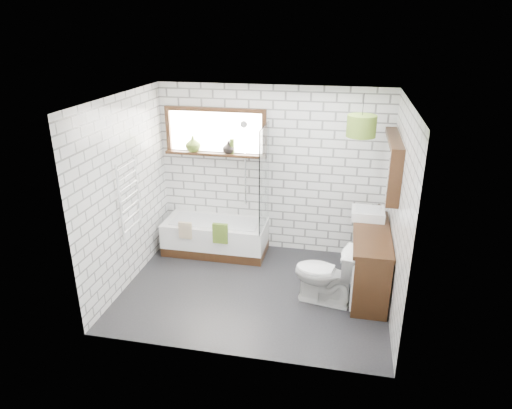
% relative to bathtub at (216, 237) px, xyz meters
% --- Properties ---
extents(floor, '(3.40, 2.60, 0.01)m').
position_rel_bathtub_xyz_m(floor, '(0.81, -0.96, -0.25)').
color(floor, black).
rests_on(floor, ground).
extents(ceiling, '(3.40, 2.60, 0.01)m').
position_rel_bathtub_xyz_m(ceiling, '(0.81, -0.96, 2.26)').
color(ceiling, white).
rests_on(ceiling, ground).
extents(wall_back, '(3.40, 0.01, 2.50)m').
position_rel_bathtub_xyz_m(wall_back, '(0.81, 0.35, 1.00)').
color(wall_back, white).
rests_on(wall_back, ground).
extents(wall_front, '(3.40, 0.01, 2.50)m').
position_rel_bathtub_xyz_m(wall_front, '(0.81, -2.26, 1.00)').
color(wall_front, white).
rests_on(wall_front, ground).
extents(wall_left, '(0.01, 2.60, 2.50)m').
position_rel_bathtub_xyz_m(wall_left, '(-0.90, -0.96, 1.00)').
color(wall_left, white).
rests_on(wall_left, ground).
extents(wall_right, '(0.01, 2.60, 2.50)m').
position_rel_bathtub_xyz_m(wall_right, '(2.51, -0.96, 1.00)').
color(wall_right, white).
rests_on(wall_right, ground).
extents(window, '(1.52, 0.16, 0.68)m').
position_rel_bathtub_xyz_m(window, '(-0.04, 0.30, 1.55)').
color(window, black).
rests_on(window, wall_back).
extents(towel_radiator, '(0.06, 0.52, 1.00)m').
position_rel_bathtub_xyz_m(towel_radiator, '(-0.85, -0.96, 0.95)').
color(towel_radiator, white).
rests_on(towel_radiator, wall_left).
extents(mirror_cabinet, '(0.16, 1.20, 0.70)m').
position_rel_bathtub_xyz_m(mirror_cabinet, '(2.43, -0.36, 1.40)').
color(mirror_cabinet, black).
rests_on(mirror_cabinet, wall_right).
extents(shower_riser, '(0.02, 0.02, 1.30)m').
position_rel_bathtub_xyz_m(shower_riser, '(0.41, 0.30, 1.10)').
color(shower_riser, silver).
rests_on(shower_riser, wall_back).
extents(bathtub, '(1.54, 0.68, 0.50)m').
position_rel_bathtub_xyz_m(bathtub, '(0.00, 0.00, 0.00)').
color(bathtub, white).
rests_on(bathtub, floor).
extents(shower_screen, '(0.02, 0.72, 1.50)m').
position_rel_bathtub_xyz_m(shower_screen, '(0.75, 0.00, 1.00)').
color(shower_screen, white).
rests_on(shower_screen, bathtub).
extents(towel_green, '(0.22, 0.06, 0.30)m').
position_rel_bathtub_xyz_m(towel_green, '(0.18, -0.34, 0.23)').
color(towel_green, '#506C20').
rests_on(towel_green, bathtub).
extents(towel_beige, '(0.19, 0.05, 0.25)m').
position_rel_bathtub_xyz_m(towel_beige, '(-0.35, -0.34, 0.23)').
color(towel_beige, tan).
rests_on(towel_beige, bathtub).
extents(vanity, '(0.47, 1.45, 0.83)m').
position_rel_bathtub_xyz_m(vanity, '(2.27, -0.62, 0.17)').
color(vanity, black).
rests_on(vanity, floor).
extents(basin, '(0.43, 0.38, 0.13)m').
position_rel_bathtub_xyz_m(basin, '(2.21, -0.18, 0.64)').
color(basin, white).
rests_on(basin, vanity).
extents(tap, '(0.03, 0.03, 0.16)m').
position_rel_bathtub_xyz_m(tap, '(2.37, -0.18, 0.71)').
color(tap, silver).
rests_on(tap, vanity).
extents(toilet, '(0.56, 0.84, 0.79)m').
position_rel_bathtub_xyz_m(toilet, '(1.72, -1.04, 0.15)').
color(toilet, white).
rests_on(toilet, floor).
extents(vase_olive, '(0.25, 0.25, 0.23)m').
position_rel_bathtub_xyz_m(vase_olive, '(-0.39, 0.27, 1.35)').
color(vase_olive, '#577122').
rests_on(vase_olive, window).
extents(vase_dark, '(0.20, 0.20, 0.19)m').
position_rel_bathtub_xyz_m(vase_dark, '(0.16, 0.27, 1.32)').
color(vase_dark, black).
rests_on(vase_dark, window).
extents(bottle, '(0.07, 0.07, 0.22)m').
position_rel_bathtub_xyz_m(bottle, '(0.21, 0.27, 1.34)').
color(bottle, '#577122').
rests_on(bottle, window).
extents(pendant, '(0.37, 0.37, 0.27)m').
position_rel_bathtub_xyz_m(pendant, '(2.03, -0.26, 1.85)').
color(pendant, '#506C20').
rests_on(pendant, ceiling).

